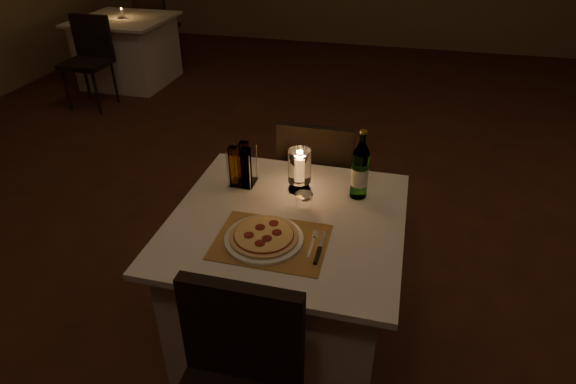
% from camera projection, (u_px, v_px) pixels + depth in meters
% --- Properties ---
extents(floor, '(8.00, 10.00, 0.02)m').
position_uv_depth(floor, '(323.00, 260.00, 2.99)').
color(floor, '#492417').
rests_on(floor, ground).
extents(main_table, '(1.00, 1.00, 0.74)m').
position_uv_depth(main_table, '(287.00, 281.00, 2.28)').
color(main_table, silver).
rests_on(main_table, ground).
extents(chair_far, '(0.42, 0.42, 0.90)m').
position_uv_depth(chair_far, '(317.00, 176.00, 2.77)').
color(chair_far, black).
rests_on(chair_far, ground).
extents(placemat, '(0.45, 0.34, 0.00)m').
position_uv_depth(placemat, '(271.00, 242.00, 1.94)').
color(placemat, '#A7783A').
rests_on(placemat, main_table).
extents(plate, '(0.32, 0.32, 0.01)m').
position_uv_depth(plate, '(264.00, 239.00, 1.94)').
color(plate, white).
rests_on(plate, placemat).
extents(pizza, '(0.28, 0.28, 0.02)m').
position_uv_depth(pizza, '(264.00, 236.00, 1.93)').
color(pizza, '#D8B77F').
rests_on(pizza, plate).
extents(fork, '(0.02, 0.18, 0.00)m').
position_uv_depth(fork, '(313.00, 242.00, 1.93)').
color(fork, silver).
rests_on(fork, placemat).
extents(knife, '(0.02, 0.22, 0.01)m').
position_uv_depth(knife, '(319.00, 252.00, 1.87)').
color(knife, black).
rests_on(knife, placemat).
extents(tumbler, '(0.08, 0.08, 0.08)m').
position_uv_depth(tumbler, '(304.00, 202.00, 2.12)').
color(tumbler, white).
rests_on(tumbler, main_table).
extents(water_bottle, '(0.08, 0.08, 0.33)m').
position_uv_depth(water_bottle, '(360.00, 171.00, 2.16)').
color(water_bottle, '#5EA659').
rests_on(water_bottle, main_table).
extents(hurricane_candle, '(0.11, 0.11, 0.21)m').
position_uv_depth(hurricane_candle, '(300.00, 167.00, 2.21)').
color(hurricane_candle, white).
rests_on(hurricane_candle, main_table).
extents(cruet_caddy, '(0.12, 0.12, 0.21)m').
position_uv_depth(cruet_caddy, '(242.00, 167.00, 2.27)').
color(cruet_caddy, white).
rests_on(cruet_caddy, main_table).
extents(neighbor_table_left, '(1.00, 1.00, 0.74)m').
position_uv_depth(neighbor_table_left, '(128.00, 51.00, 5.58)').
color(neighbor_table_left, silver).
rests_on(neighbor_table_left, ground).
extents(neighbor_chair_la, '(0.42, 0.42, 0.90)m').
position_uv_depth(neighbor_chair_la, '(89.00, 52.00, 4.90)').
color(neighbor_chair_la, black).
rests_on(neighbor_chair_la, ground).
extents(neighbor_chair_lb, '(0.42, 0.42, 0.90)m').
position_uv_depth(neighbor_chair_lb, '(155.00, 21.00, 6.07)').
color(neighbor_chair_lb, black).
rests_on(neighbor_chair_lb, ground).
extents(neighbor_candle_left, '(0.03, 0.03, 0.11)m').
position_uv_depth(neighbor_candle_left, '(122.00, 13.00, 5.36)').
color(neighbor_candle_left, white).
rests_on(neighbor_candle_left, neighbor_table_left).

